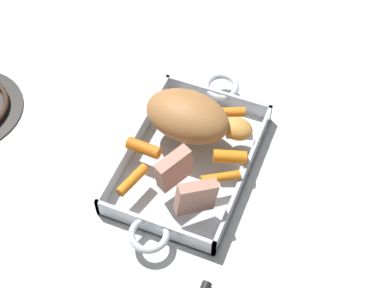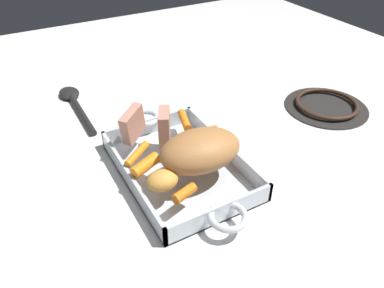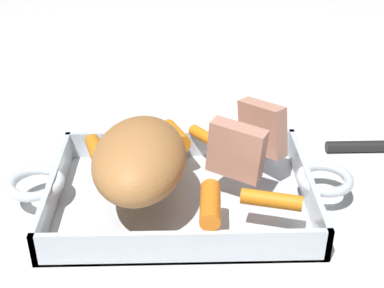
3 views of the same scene
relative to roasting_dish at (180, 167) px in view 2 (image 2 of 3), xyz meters
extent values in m
plane|color=silver|center=(0.00, 0.00, -0.01)|extent=(2.03, 2.03, 0.00)
cube|color=silver|center=(0.00, 0.00, -0.01)|extent=(0.31, 0.22, 0.01)
cube|color=silver|center=(0.00, 0.11, 0.01)|extent=(0.31, 0.01, 0.04)
cube|color=silver|center=(0.00, -0.11, 0.01)|extent=(0.31, 0.01, 0.04)
cube|color=silver|center=(0.15, 0.00, 0.01)|extent=(0.01, 0.22, 0.04)
cube|color=silver|center=(-0.15, 0.00, 0.01)|extent=(0.01, 0.22, 0.04)
torus|color=silver|center=(0.17, 0.00, 0.02)|extent=(0.07, 0.07, 0.01)
torus|color=silver|center=(-0.17, 0.00, 0.02)|extent=(0.07, 0.07, 0.01)
ellipsoid|color=#B2753F|center=(0.05, 0.02, 0.06)|extent=(0.12, 0.16, 0.07)
cube|color=tan|center=(-0.06, 0.00, 0.06)|extent=(0.07, 0.05, 0.07)
cube|color=tan|center=(-0.10, -0.05, 0.06)|extent=(0.06, 0.07, 0.07)
cylinder|color=orange|center=(0.01, -0.07, 0.04)|extent=(0.04, 0.06, 0.03)
cylinder|color=orange|center=(0.11, -0.05, 0.04)|extent=(0.03, 0.05, 0.02)
cylinder|color=orange|center=(-0.03, 0.07, 0.04)|extent=(0.03, 0.06, 0.02)
cylinder|color=orange|center=(-0.04, -0.07, 0.04)|extent=(0.05, 0.07, 0.02)
cylinder|color=orange|center=(-0.10, 0.06, 0.04)|extent=(0.07, 0.03, 0.02)
ellipsoid|color=gold|center=(0.07, -0.07, 0.04)|extent=(0.05, 0.06, 0.03)
cylinder|color=#282623|center=(-0.04, 0.45, -0.01)|extent=(0.21, 0.21, 0.01)
torus|color=#382319|center=(-0.04, 0.45, 0.00)|extent=(0.16, 0.16, 0.01)
cylinder|color=black|center=(-0.30, -0.11, 0.00)|extent=(0.19, 0.02, 0.02)
ellipsoid|color=black|center=(-0.43, -0.12, 0.00)|extent=(0.07, 0.05, 0.02)
camera|label=1|loc=(-0.56, -0.23, 0.87)|focal=54.85mm
camera|label=2|loc=(0.51, -0.26, 0.48)|focal=34.46mm
camera|label=3|loc=(0.00, 0.52, 0.37)|focal=49.09mm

